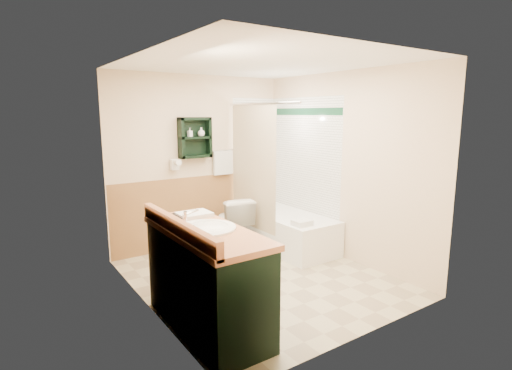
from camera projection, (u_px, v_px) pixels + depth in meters
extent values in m
plane|color=#C0B38C|center=(260.00, 278.00, 4.62)|extent=(3.00, 3.00, 0.00)
cube|color=#FAE5C4|center=(199.00, 162.00, 5.65)|extent=(2.60, 0.04, 2.40)
cube|color=#FAE5C4|center=(142.00, 188.00, 3.68)|extent=(0.04, 3.00, 2.40)
cube|color=#FAE5C4|center=(344.00, 167.00, 5.14)|extent=(0.04, 3.00, 2.40)
cube|color=white|center=(260.00, 61.00, 4.19)|extent=(2.60, 3.00, 0.04)
cube|color=black|center=(195.00, 138.00, 5.43)|extent=(0.45, 0.15, 0.55)
cylinder|color=silver|center=(260.00, 104.00, 5.17)|extent=(0.03, 1.60, 0.03)
cube|color=black|center=(207.00, 279.00, 3.48)|extent=(0.59, 1.43, 0.91)
cube|color=white|center=(287.00, 231.00, 5.63)|extent=(0.72, 1.50, 0.48)
imported|color=white|center=(233.00, 223.00, 5.58)|extent=(0.55, 0.81, 0.73)
cube|color=silver|center=(194.00, 214.00, 3.81)|extent=(0.30, 0.24, 0.04)
imported|color=black|center=(167.00, 208.00, 3.66)|extent=(0.17, 0.06, 0.22)
cube|color=silver|center=(302.00, 223.00, 5.03)|extent=(0.22, 0.19, 0.07)
imported|color=white|center=(190.00, 135.00, 5.38)|extent=(0.08, 0.13, 0.06)
imported|color=white|center=(201.00, 133.00, 5.47)|extent=(0.12, 0.14, 0.10)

